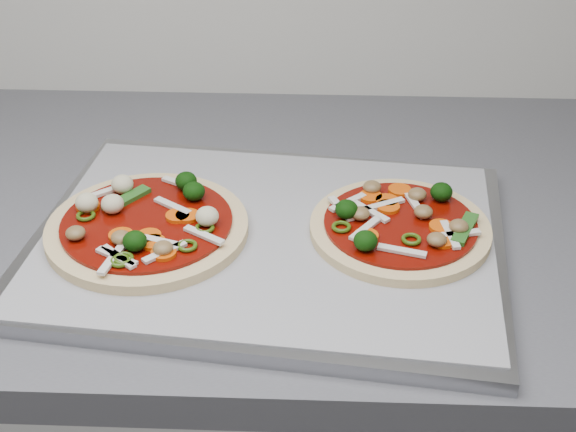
{
  "coord_description": "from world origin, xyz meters",
  "views": [
    {
      "loc": [
        -0.51,
        0.53,
        1.39
      ],
      "look_at": [
        -0.53,
        1.23,
        0.93
      ],
      "focal_mm": 50.0,
      "sensor_mm": 36.0,
      "label": 1
    }
  ],
  "objects": [
    {
      "name": "parchment",
      "position": [
        -0.55,
        1.22,
        0.92
      ],
      "size": [
        0.49,
        0.38,
        0.0
      ],
      "primitive_type": "cube",
      "rotation": [
        0.0,
        0.0,
        -0.1
      ],
      "color": "gray",
      "rests_on": "baking_tray"
    },
    {
      "name": "pizza_left",
      "position": [
        -0.68,
        1.21,
        0.93
      ],
      "size": [
        0.24,
        0.24,
        0.04
      ],
      "rotation": [
        0.0,
        0.0,
        0.19
      ],
      "color": "#E3C486",
      "rests_on": "parchment"
    },
    {
      "name": "baking_tray",
      "position": [
        -0.55,
        1.22,
        0.91
      ],
      "size": [
        0.52,
        0.41,
        0.02
      ],
      "primitive_type": "cube",
      "rotation": [
        0.0,
        0.0,
        -0.12
      ],
      "color": "#98999D",
      "rests_on": "countertop"
    },
    {
      "name": "pizza_right",
      "position": [
        -0.42,
        1.22,
        0.93
      ],
      "size": [
        0.2,
        0.2,
        0.03
      ],
      "rotation": [
        0.0,
        0.0,
        0.05
      ],
      "color": "#E3C486",
      "rests_on": "parchment"
    }
  ]
}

